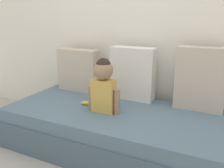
{
  "coord_description": "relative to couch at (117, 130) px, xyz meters",
  "views": [
    {
      "loc": [
        0.85,
        -1.86,
        1.25
      ],
      "look_at": [
        -0.05,
        0.0,
        0.65
      ],
      "focal_mm": 38.07,
      "sensor_mm": 36.0,
      "label": 1
    }
  ],
  "objects": [
    {
      "name": "throw_pillow_left",
      "position": [
        -0.66,
        0.38,
        0.44
      ],
      "size": [
        0.48,
        0.16,
        0.48
      ],
      "primitive_type": "cube",
      "color": "#C1B29E",
      "rests_on": "couch"
    },
    {
      "name": "toddler",
      "position": [
        -0.11,
        -0.06,
        0.47
      ],
      "size": [
        0.32,
        0.17,
        0.49
      ],
      "color": "gold",
      "rests_on": "couch"
    },
    {
      "name": "banana",
      "position": [
        -0.3,
        0.01,
        0.22
      ],
      "size": [
        0.18,
        0.09,
        0.04
      ],
      "primitive_type": "ellipsoid",
      "rotation": [
        0.0,
        0.0,
        0.28
      ],
      "color": "yellow",
      "rests_on": "couch"
    },
    {
      "name": "throw_pillow_right",
      "position": [
        0.66,
        0.38,
        0.49
      ],
      "size": [
        0.44,
        0.16,
        0.58
      ],
      "primitive_type": "cube",
      "color": "#C1B29E",
      "rests_on": "couch"
    },
    {
      "name": "couch",
      "position": [
        0.0,
        0.0,
        0.0
      ],
      "size": [
        2.14,
        0.95,
        0.4
      ],
      "color": "#495F70",
      "rests_on": "ground"
    },
    {
      "name": "back_wall",
      "position": [
        0.0,
        0.61,
        0.99
      ],
      "size": [
        5.34,
        0.1,
        2.37
      ],
      "primitive_type": "cube",
      "color": "silver",
      "rests_on": "ground"
    },
    {
      "name": "ground_plane",
      "position": [
        0.0,
        0.0,
        -0.2
      ],
      "size": [
        12.0,
        12.0,
        0.0
      ],
      "primitive_type": "plane",
      "color": "#B2ADA3"
    },
    {
      "name": "throw_pillow_center",
      "position": [
        0.0,
        0.38,
        0.47
      ],
      "size": [
        0.45,
        0.16,
        0.54
      ],
      "primitive_type": "cube",
      "color": "silver",
      "rests_on": "couch"
    }
  ]
}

